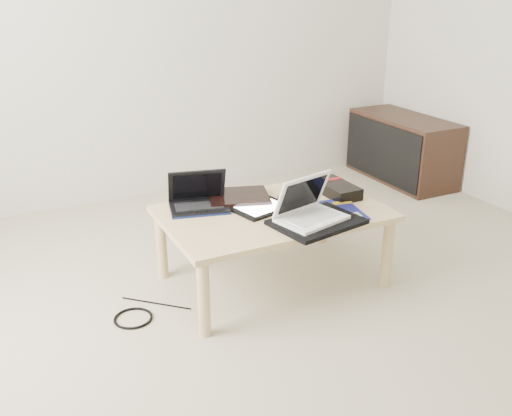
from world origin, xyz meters
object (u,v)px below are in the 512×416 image
white_laptop (309,210)px  netbook (198,200)px  media_cabinet (401,149)px  gpu_box (336,189)px  coffee_table (273,219)px

white_laptop → netbook: bearing=134.4°
media_cabinet → gpu_box: size_ratio=3.07×
coffee_table → netbook: size_ratio=3.33×
gpu_box → netbook: bearing=169.1°
netbook → white_laptop: white_laptop is taller
white_laptop → gpu_box: (0.34, 0.27, -0.03)m
netbook → gpu_box: netbook is taller
netbook → gpu_box: (0.74, -0.14, -0.01)m
coffee_table → gpu_box: 0.43m
media_cabinet → white_laptop: (-1.60, -1.23, 0.21)m
coffee_table → netbook: bearing=148.2°
coffee_table → white_laptop: bearing=-69.5°
netbook → media_cabinet: bearing=22.2°
media_cabinet → gpu_box: 1.60m
coffee_table → gpu_box: (0.41, 0.06, 0.08)m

